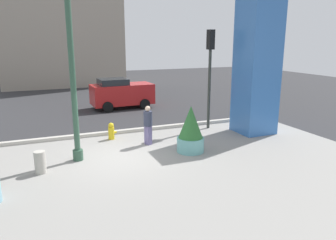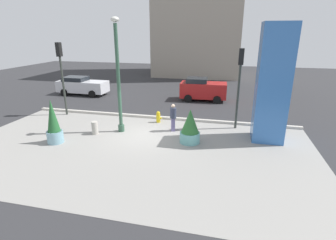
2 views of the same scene
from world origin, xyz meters
name	(u,v)px [view 2 (image 2 of 2)]	position (x,y,z in m)	size (l,w,h in m)	color
ground_plane	(162,115)	(0.00, 4.00, 0.00)	(60.00, 60.00, 0.00)	#2D2D30
plaza_pavement	(131,150)	(0.00, -2.00, 0.00)	(18.00, 10.00, 0.02)	gray
curb_strip	(158,117)	(0.00, 3.12, 0.08)	(18.00, 0.24, 0.16)	#B7B2A8
lamp_post	(118,79)	(-1.48, 0.29, 3.08)	(0.44, 0.44, 6.32)	#335642
art_pillar_blue	(273,84)	(6.66, 0.99, 3.02)	(1.58, 1.58, 6.04)	#3870BC
potted_plant_near_left	(53,124)	(-4.20, -2.06, 1.03)	(0.83, 0.83, 2.35)	#7AA8B7
potted_plant_near_right	(190,127)	(2.69, -0.42, 0.85)	(1.05, 1.05, 1.82)	#6BB2B2
fire_hydrant	(158,117)	(0.21, 2.35, 0.37)	(0.36, 0.26, 0.75)	gold
concrete_bollard	(95,128)	(-2.76, -0.46, 0.38)	(0.36, 0.36, 0.75)	#B2ADA3
traffic_light_corner	(240,76)	(5.05, 2.41, 3.15)	(0.28, 0.42, 4.70)	#333833
traffic_light_far_side	(61,67)	(-6.54, 2.51, 3.31)	(0.28, 0.42, 4.92)	#333833
car_far_lane	(82,86)	(-8.79, 8.44, 0.84)	(4.58, 2.03, 1.63)	silver
car_intersection	(203,89)	(2.34, 8.81, 0.96)	(3.88, 2.09, 1.89)	red
pedestrian_crossing	(173,116)	(1.46, 1.06, 0.91)	(0.46, 0.46, 1.64)	slate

